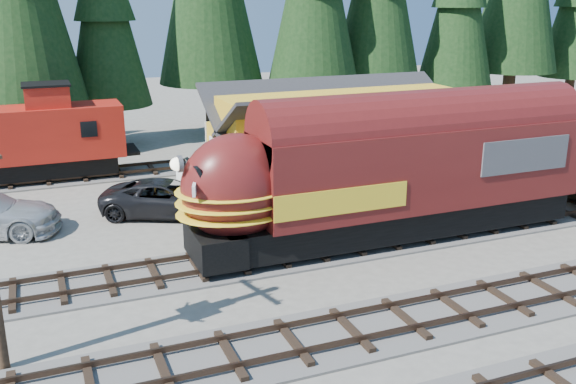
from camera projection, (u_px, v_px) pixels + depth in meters
name	position (u px, v px, depth m)	size (l,w,h in m)	color
ground	(479.00, 274.00, 22.24)	(120.00, 120.00, 0.00)	#6B665B
track_spur	(115.00, 173.00, 34.62)	(32.00, 3.20, 0.33)	#4C4947
depot	(345.00, 133.00, 30.68)	(12.80, 7.00, 5.30)	gold
locomotive	(380.00, 178.00, 24.41)	(16.36, 3.25, 4.45)	black
caboose	(34.00, 138.00, 32.58)	(8.90, 2.58, 4.63)	black
pickup_truck_a	(167.00, 198.00, 28.00)	(2.60, 5.63, 1.56)	black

